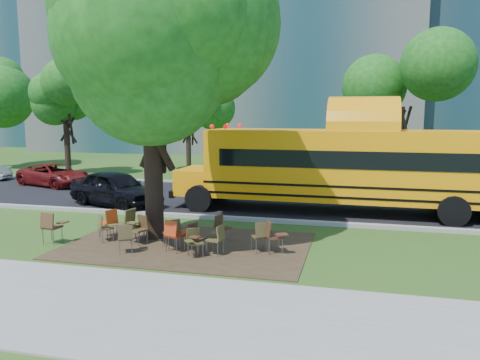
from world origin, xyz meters
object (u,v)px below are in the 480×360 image
(chair_7, at_px, (273,234))
(chair_13, at_px, (261,233))
(chair_10, at_px, (133,222))
(chair_12, at_px, (221,225))
(bg_car_red, at_px, (55,175))
(school_bus, at_px, (358,166))
(chair_0, at_px, (51,224))
(black_car, at_px, (116,189))
(main_tree, at_px, (151,69))
(chair_2, at_px, (126,236))
(chair_9, at_px, (150,222))
(chair_14, at_px, (195,235))
(chair_6, at_px, (217,237))
(chair_4, at_px, (175,233))
(chair_3, at_px, (139,227))
(chair_5, at_px, (194,240))
(chair_8, at_px, (110,220))
(chair_1, at_px, (104,225))
(chair_11, at_px, (173,230))

(chair_7, distance_m, chair_13, 0.32)
(chair_10, relative_size, chair_12, 1.17)
(bg_car_red, bearing_deg, school_bus, -84.29)
(chair_0, xyz_separation_m, chair_13, (6.18, 0.61, -0.03))
(school_bus, bearing_deg, chair_13, -112.33)
(chair_10, xyz_separation_m, black_car, (-3.13, 4.67, 0.16))
(chair_0, bearing_deg, chair_7, 9.14)
(main_tree, distance_m, chair_2, 4.90)
(chair_9, bearing_deg, chair_13, -134.39)
(chair_9, relative_size, chair_10, 0.84)
(chair_7, relative_size, chair_10, 0.96)
(chair_0, bearing_deg, chair_14, 4.71)
(chair_6, bearing_deg, chair_4, 103.91)
(chair_3, height_order, chair_5, chair_3)
(chair_6, height_order, chair_14, chair_14)
(main_tree, distance_m, chair_6, 5.31)
(chair_6, relative_size, chair_13, 0.94)
(chair_8, bearing_deg, main_tree, -55.58)
(chair_1, xyz_separation_m, chair_14, (3.03, -0.50, 0.02))
(school_bus, bearing_deg, chair_11, -128.85)
(chair_7, relative_size, chair_8, 1.02)
(chair_6, bearing_deg, chair_9, 75.45)
(chair_5, distance_m, chair_9, 2.54)
(chair_9, height_order, chair_11, chair_11)
(chair_1, height_order, chair_12, chair_1)
(chair_13, bearing_deg, chair_12, 115.10)
(chair_6, height_order, chair_10, chair_10)
(chair_13, xyz_separation_m, black_car, (-7.15, 4.99, 0.19))
(chair_5, distance_m, chair_7, 2.15)
(chair_1, xyz_separation_m, black_car, (-2.38, 5.05, 0.23))
(chair_2, bearing_deg, black_car, 92.09)
(chair_0, relative_size, chair_1, 1.15)
(school_bus, bearing_deg, black_car, -173.54)
(chair_6, relative_size, bg_car_red, 0.20)
(school_bus, bearing_deg, chair_12, -126.70)
(bg_car_red, bearing_deg, chair_9, -114.55)
(chair_0, bearing_deg, chair_1, 25.40)
(chair_5, bearing_deg, bg_car_red, -81.17)
(chair_2, xyz_separation_m, chair_5, (1.89, 0.16, -0.03))
(chair_3, bearing_deg, chair_12, -135.91)
(chair_14, xyz_separation_m, bg_car_red, (-11.29, 9.73, 0.07))
(chair_6, xyz_separation_m, bg_car_red, (-11.92, 9.69, 0.07))
(chair_4, bearing_deg, chair_7, 29.39)
(chair_8, distance_m, chair_13, 4.91)
(chair_1, distance_m, chair_10, 0.84)
(chair_8, relative_size, chair_14, 1.05)
(chair_7, height_order, chair_11, chair_7)
(school_bus, height_order, chair_9, school_bus)
(chair_1, xyz_separation_m, chair_9, (1.10, 0.80, -0.02))
(main_tree, xyz_separation_m, chair_13, (3.49, -0.71, -4.55))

